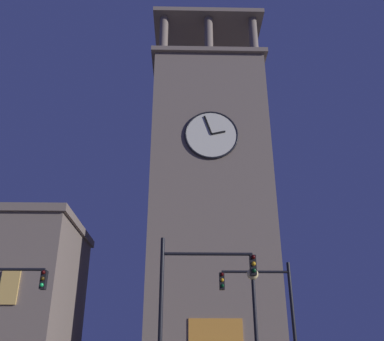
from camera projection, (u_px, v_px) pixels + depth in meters
clocktower at (210, 202)px, 31.70m from camera, size 9.21×7.18×31.10m
traffic_signal_mid at (192, 294)px, 15.42m from camera, size 3.60×0.41×5.94m
traffic_signal_far at (269, 307)px, 18.59m from camera, size 3.25×0.41×5.78m
street_lamp at (255, 308)px, 15.61m from camera, size 0.44×0.44×4.87m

